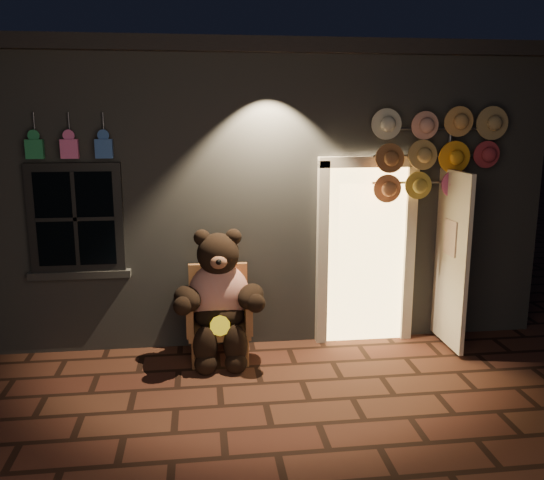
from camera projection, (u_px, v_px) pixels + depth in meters
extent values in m
plane|color=#4D2B1D|center=(266.00, 403.00, 5.39)|extent=(60.00, 60.00, 0.00)
cube|color=slate|center=(236.00, 181.00, 8.92)|extent=(7.00, 5.00, 3.30)
cube|color=black|center=(234.00, 65.00, 8.56)|extent=(7.30, 5.30, 0.16)
cube|color=black|center=(76.00, 218.00, 6.24)|extent=(1.00, 0.10, 1.20)
cube|color=black|center=(76.00, 219.00, 6.21)|extent=(0.82, 0.06, 1.02)
cube|color=slate|center=(80.00, 274.00, 6.37)|extent=(1.10, 0.14, 0.08)
cube|color=#F4C56D|center=(365.00, 254.00, 6.77)|extent=(0.92, 0.10, 2.10)
cube|color=beige|center=(322.00, 256.00, 6.66)|extent=(0.12, 0.12, 2.20)
cube|color=beige|center=(408.00, 253.00, 6.79)|extent=(0.12, 0.12, 2.20)
cube|color=beige|center=(369.00, 162.00, 6.50)|extent=(1.16, 0.12, 0.12)
cube|color=beige|center=(451.00, 259.00, 6.51)|extent=(0.05, 0.80, 2.00)
cube|color=#23824B|center=(35.00, 149.00, 5.96)|extent=(0.18, 0.07, 0.20)
cylinder|color=#59595E|center=(34.00, 125.00, 5.97)|extent=(0.02, 0.02, 0.25)
cube|color=pink|center=(70.00, 149.00, 6.01)|extent=(0.18, 0.07, 0.20)
cylinder|color=#59595E|center=(69.00, 124.00, 6.01)|extent=(0.02, 0.02, 0.25)
cube|color=#2E56A2|center=(104.00, 149.00, 6.05)|extent=(0.18, 0.07, 0.20)
cylinder|color=#59595E|center=(103.00, 124.00, 6.06)|extent=(0.02, 0.02, 0.25)
cube|color=#975C3A|center=(219.00, 328.00, 6.34)|extent=(0.67, 0.62, 0.09)
cube|color=#975C3A|center=(218.00, 292.00, 6.55)|extent=(0.66, 0.08, 0.66)
cube|color=#975C3A|center=(190.00, 313.00, 6.25)|extent=(0.08, 0.57, 0.38)
cube|color=#975C3A|center=(248.00, 311.00, 6.32)|extent=(0.08, 0.57, 0.38)
cylinder|color=#975C3A|center=(194.00, 355.00, 6.10)|extent=(0.05, 0.05, 0.30)
cylinder|color=#975C3A|center=(247.00, 353.00, 6.16)|extent=(0.05, 0.05, 0.30)
cylinder|color=#975C3A|center=(195.00, 337.00, 6.61)|extent=(0.05, 0.05, 0.30)
cylinder|color=#975C3A|center=(244.00, 335.00, 6.67)|extent=(0.05, 0.05, 0.30)
ellipsoid|color=red|center=(219.00, 294.00, 6.32)|extent=(0.68, 0.55, 0.71)
ellipsoid|color=black|center=(219.00, 314.00, 6.28)|extent=(0.56, 0.48, 0.33)
sphere|color=black|center=(218.00, 254.00, 6.17)|extent=(0.46, 0.46, 0.46)
sphere|color=black|center=(202.00, 238.00, 6.14)|extent=(0.18, 0.18, 0.18)
sphere|color=black|center=(233.00, 237.00, 6.18)|extent=(0.18, 0.18, 0.18)
ellipsoid|color=#925D42|center=(219.00, 262.00, 5.98)|extent=(0.18, 0.13, 0.14)
ellipsoid|color=black|center=(187.00, 299.00, 6.06)|extent=(0.40, 0.52, 0.26)
ellipsoid|color=black|center=(251.00, 296.00, 6.13)|extent=(0.40, 0.52, 0.26)
ellipsoid|color=black|center=(205.00, 346.00, 6.03)|extent=(0.26, 0.26, 0.44)
ellipsoid|color=black|center=(235.00, 345.00, 6.06)|extent=(0.26, 0.26, 0.44)
sphere|color=black|center=(206.00, 364.00, 6.01)|extent=(0.24, 0.24, 0.24)
sphere|color=black|center=(236.00, 363.00, 6.04)|extent=(0.24, 0.24, 0.24)
cylinder|color=yellow|center=(220.00, 326.00, 6.00)|extent=(0.22, 0.09, 0.21)
cylinder|color=#59595E|center=(445.00, 229.00, 6.72)|extent=(0.04, 0.04, 2.70)
cylinder|color=#59595E|center=(426.00, 129.00, 6.42)|extent=(1.20, 0.03, 0.03)
cylinder|color=#59595E|center=(425.00, 156.00, 6.49)|extent=(1.20, 0.03, 0.03)
cylinder|color=#59595E|center=(423.00, 182.00, 6.55)|extent=(1.20, 0.03, 0.03)
cylinder|color=beige|center=(387.00, 124.00, 6.30)|extent=(0.34, 0.11, 0.34)
cylinder|color=#E29E87|center=(423.00, 124.00, 6.32)|extent=(0.34, 0.11, 0.34)
cylinder|color=tan|center=(459.00, 124.00, 6.34)|extent=(0.34, 0.11, 0.34)
cylinder|color=tan|center=(491.00, 124.00, 6.45)|extent=(0.34, 0.11, 0.34)
cylinder|color=#935C34|center=(387.00, 157.00, 6.34)|extent=(0.34, 0.11, 0.34)
cylinder|color=tan|center=(423.00, 157.00, 6.36)|extent=(0.34, 0.11, 0.34)
cylinder|color=#FFA71F|center=(455.00, 156.00, 6.47)|extent=(0.34, 0.11, 0.34)
cylinder|color=#AF313C|center=(490.00, 156.00, 6.49)|extent=(0.34, 0.11, 0.34)
cylinder|color=#FF9756|center=(386.00, 189.00, 6.39)|extent=(0.34, 0.11, 0.34)
cylinder|color=#A8943B|center=(419.00, 187.00, 6.49)|extent=(0.34, 0.11, 0.34)
cylinder|color=#D2558C|center=(454.00, 187.00, 6.51)|extent=(0.34, 0.11, 0.34)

